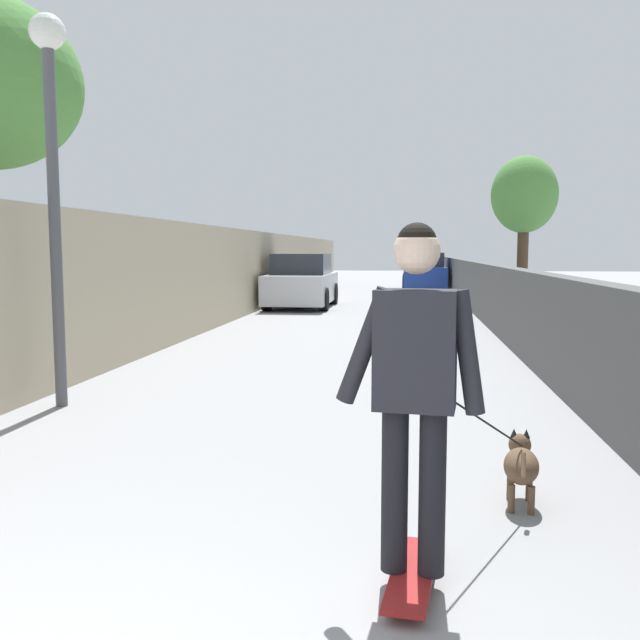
% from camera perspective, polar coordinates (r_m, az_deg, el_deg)
% --- Properties ---
extents(ground_plane, '(80.00, 80.00, 0.00)m').
position_cam_1_polar(ground_plane, '(15.20, 2.91, -0.34)').
color(ground_plane, gray).
extents(wall_left, '(48.00, 0.30, 2.15)m').
position_cam_1_polar(wall_left, '(13.73, -10.38, 3.40)').
color(wall_left, tan).
rests_on(wall_left, ground).
extents(fence_right, '(48.00, 0.30, 1.33)m').
position_cam_1_polar(fence_right, '(13.24, 15.35, 1.42)').
color(fence_right, '#4C4C4C').
rests_on(fence_right, ground).
extents(tree_right_mid, '(1.85, 1.85, 4.29)m').
position_cam_1_polar(tree_right_mid, '(20.39, 16.73, 9.85)').
color(tree_right_mid, '#473523').
rests_on(tree_right_mid, ground).
extents(lamp_post, '(0.36, 0.36, 4.00)m').
position_cam_1_polar(lamp_post, '(7.67, -21.55, 13.89)').
color(lamp_post, '#4C4C51').
rests_on(lamp_post, ground).
extents(skateboard, '(0.82, 0.29, 0.08)m').
position_cam_1_polar(skateboard, '(3.57, 7.71, -20.35)').
color(skateboard, maroon).
rests_on(skateboard, ground).
extents(person_skateboarder, '(0.26, 0.72, 1.69)m').
position_cam_1_polar(person_skateboarder, '(3.26, 7.96, -4.29)').
color(person_skateboarder, black).
rests_on(person_skateboarder, skateboard).
extents(dog, '(1.48, 0.83, 1.06)m').
position_cam_1_polar(dog, '(4.66, 16.44, -11.45)').
color(dog, brown).
rests_on(dog, ground).
extents(car_near, '(3.83, 1.80, 1.54)m').
position_cam_1_polar(car_near, '(19.63, -1.54, 3.15)').
color(car_near, silver).
rests_on(car_near, ground).
extents(car_far, '(4.19, 1.80, 1.54)m').
position_cam_1_polar(car_far, '(28.69, 8.73, 3.95)').
color(car_far, navy).
rests_on(car_far, ground).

